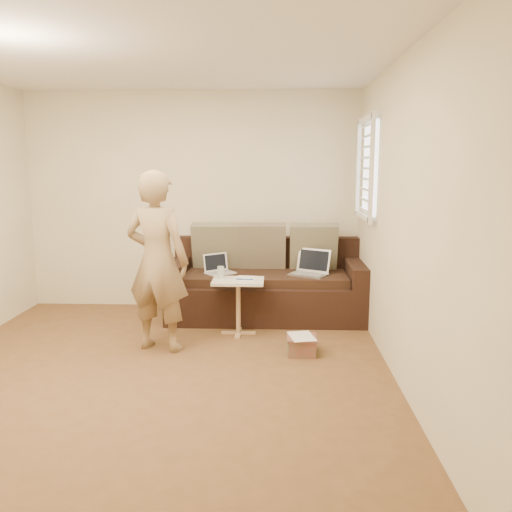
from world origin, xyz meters
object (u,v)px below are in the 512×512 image
(laptop_white, at_px, (220,274))
(side_table, at_px, (238,307))
(sofa, at_px, (266,281))
(drinking_glass, at_px, (221,272))
(striped_box, at_px, (302,345))
(person, at_px, (157,261))
(laptop_silver, at_px, (308,275))

(laptop_white, height_order, side_table, laptop_white)
(sofa, distance_m, side_table, 0.70)
(drinking_glass, bearing_deg, striped_box, -38.41)
(laptop_white, xyz_separation_m, person, (-0.48, -1.03, 0.33))
(laptop_silver, height_order, person, person)
(sofa, xyz_separation_m, striped_box, (0.36, -1.19, -0.34))
(sofa, bearing_deg, striped_box, -73.39)
(sofa, distance_m, laptop_white, 0.53)
(person, xyz_separation_m, drinking_glass, (0.53, 0.56, -0.21))
(sofa, xyz_separation_m, drinking_glass, (-0.46, -0.55, 0.21))
(sofa, bearing_deg, side_table, -113.71)
(laptop_white, bearing_deg, side_table, -103.99)
(person, bearing_deg, laptop_silver, -130.55)
(person, relative_size, side_table, 2.95)
(laptop_white, bearing_deg, laptop_silver, -40.07)
(laptop_white, relative_size, drinking_glass, 2.54)
(striped_box, bearing_deg, laptop_white, 127.75)
(drinking_glass, bearing_deg, person, -133.64)
(sofa, bearing_deg, laptop_silver, -13.39)
(laptop_white, bearing_deg, person, -152.15)
(laptop_silver, bearing_deg, striped_box, -67.04)
(side_table, height_order, drinking_glass, drinking_glass)
(sofa, xyz_separation_m, side_table, (-0.27, -0.62, -0.14))
(striped_box, bearing_deg, drinking_glass, 141.59)
(sofa, height_order, drinking_glass, sofa)
(drinking_glass, bearing_deg, laptop_white, 96.46)
(laptop_silver, height_order, drinking_glass, drinking_glass)
(sofa, relative_size, side_table, 3.82)
(laptop_silver, relative_size, drinking_glass, 3.33)
(laptop_silver, xyz_separation_m, laptop_white, (-0.99, 0.05, 0.00))
(laptop_silver, relative_size, side_table, 0.69)
(laptop_silver, xyz_separation_m, drinking_glass, (-0.94, -0.43, 0.12))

